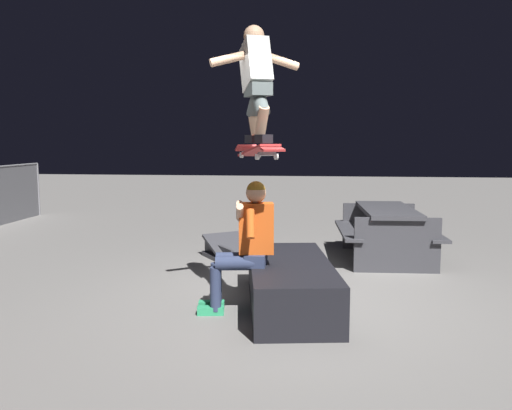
{
  "coord_description": "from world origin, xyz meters",
  "views": [
    {
      "loc": [
        -5.48,
        -0.2,
        1.71
      ],
      "look_at": [
        -0.32,
        0.4,
        1.07
      ],
      "focal_mm": 37.49,
      "sensor_mm": 36.0,
      "label": 1
    }
  ],
  "objects_px": {
    "kicker_ramp": "(240,254)",
    "skateboard": "(258,151)",
    "person_sitting_on_ledge": "(245,240)",
    "skater_airborne": "(256,78)",
    "picnic_table_back": "(387,225)",
    "ledge_box_main": "(290,284)"
  },
  "relations": [
    {
      "from": "ledge_box_main",
      "to": "person_sitting_on_ledge",
      "type": "xyz_separation_m",
      "value": [
        -0.2,
        0.44,
        0.49
      ]
    },
    {
      "from": "person_sitting_on_ledge",
      "to": "picnic_table_back",
      "type": "height_order",
      "value": "person_sitting_on_ledge"
    },
    {
      "from": "kicker_ramp",
      "to": "picnic_table_back",
      "type": "distance_m",
      "value": 2.14
    },
    {
      "from": "kicker_ramp",
      "to": "person_sitting_on_ledge",
      "type": "bearing_deg",
      "value": -170.38
    },
    {
      "from": "skateboard",
      "to": "skater_airborne",
      "type": "distance_m",
      "value": 0.69
    },
    {
      "from": "ledge_box_main",
      "to": "skater_airborne",
      "type": "height_order",
      "value": "skater_airborne"
    },
    {
      "from": "picnic_table_back",
      "to": "ledge_box_main",
      "type": "bearing_deg",
      "value": 151.85
    },
    {
      "from": "person_sitting_on_ledge",
      "to": "picnic_table_back",
      "type": "xyz_separation_m",
      "value": [
        2.55,
        -1.69,
        -0.23
      ]
    },
    {
      "from": "person_sitting_on_ledge",
      "to": "skateboard",
      "type": "height_order",
      "value": "skateboard"
    },
    {
      "from": "ledge_box_main",
      "to": "skater_airborne",
      "type": "bearing_deg",
      "value": 120.39
    },
    {
      "from": "person_sitting_on_ledge",
      "to": "skater_airborne",
      "type": "relative_size",
      "value": 1.17
    },
    {
      "from": "kicker_ramp",
      "to": "skateboard",
      "type": "bearing_deg",
      "value": -167.51
    },
    {
      "from": "ledge_box_main",
      "to": "skater_airborne",
      "type": "distance_m",
      "value": 2.09
    },
    {
      "from": "ledge_box_main",
      "to": "person_sitting_on_ledge",
      "type": "distance_m",
      "value": 0.68
    },
    {
      "from": "person_sitting_on_ledge",
      "to": "kicker_ramp",
      "type": "height_order",
      "value": "person_sitting_on_ledge"
    },
    {
      "from": "person_sitting_on_ledge",
      "to": "skateboard",
      "type": "distance_m",
      "value": 0.89
    },
    {
      "from": "person_sitting_on_ledge",
      "to": "skateboard",
      "type": "bearing_deg",
      "value": -109.38
    },
    {
      "from": "kicker_ramp",
      "to": "ledge_box_main",
      "type": "bearing_deg",
      "value": -158.71
    },
    {
      "from": "person_sitting_on_ledge",
      "to": "kicker_ramp",
      "type": "distance_m",
      "value": 2.45
    },
    {
      "from": "skater_airborne",
      "to": "kicker_ramp",
      "type": "xyz_separation_m",
      "value": [
        2.32,
        0.5,
        -2.22
      ]
    },
    {
      "from": "skateboard",
      "to": "skater_airborne",
      "type": "relative_size",
      "value": 0.91
    },
    {
      "from": "skateboard",
      "to": "skater_airborne",
      "type": "height_order",
      "value": "skater_airborne"
    }
  ]
}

